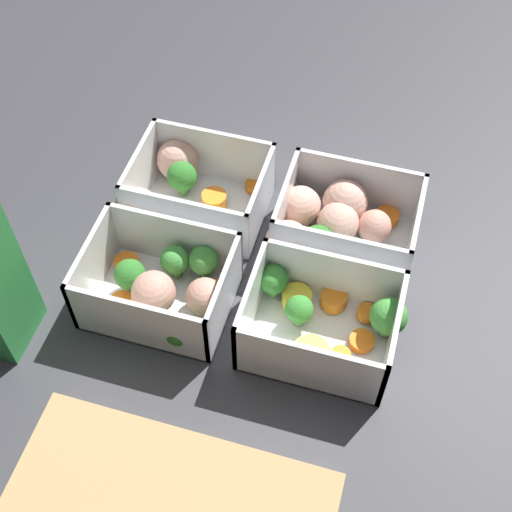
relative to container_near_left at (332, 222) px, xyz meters
The scene contains 5 objects.
ground_plane 0.10m from the container_near_left, 44.71° to the left, with size 4.00×4.00×0.00m, color #38383D.
container_near_left is the anchor object (origin of this frame).
container_near_right 0.17m from the container_near_left, ahead, with size 0.17×0.15×0.07m.
container_far_left 0.13m from the container_near_left, 98.97° to the left, with size 0.16×0.12×0.07m.
container_far_right 0.20m from the container_near_left, 42.04° to the left, with size 0.15×0.12×0.07m.
Camera 1 is at (-0.13, 0.43, 0.63)m, focal length 50.00 mm.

